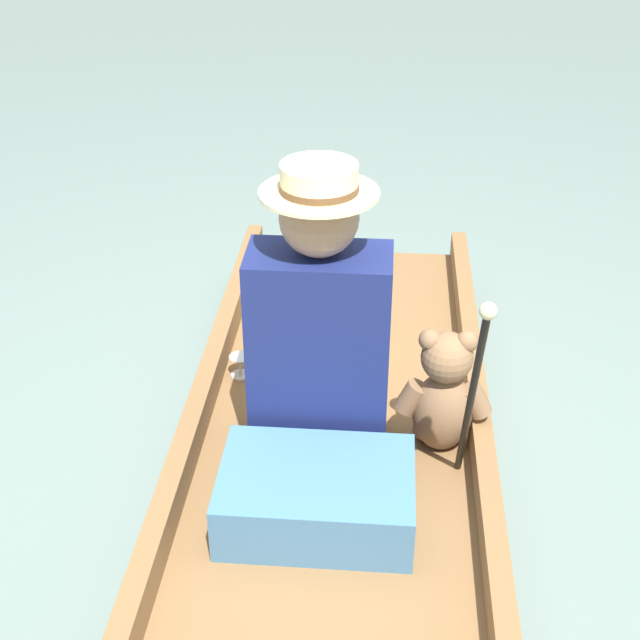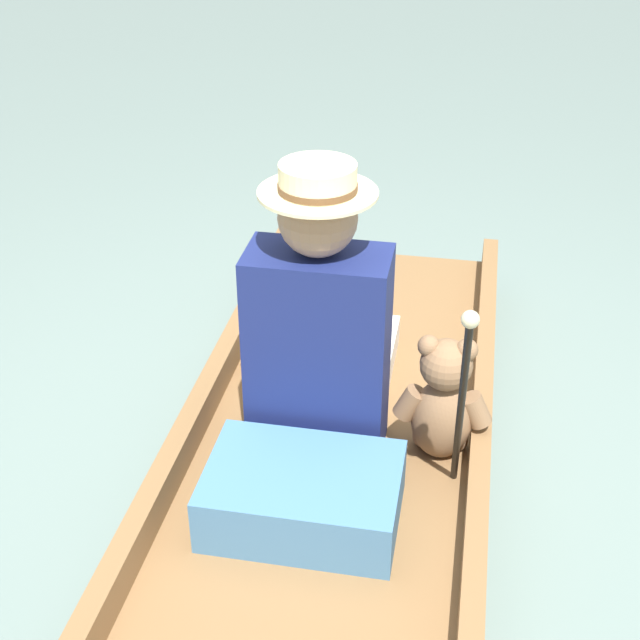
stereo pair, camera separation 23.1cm
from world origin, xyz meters
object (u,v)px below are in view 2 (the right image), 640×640
walking_cane (463,391)px  wine_glass (251,358)px  seated_person (323,335)px  teddy_bear (443,401)px

walking_cane → wine_glass: bearing=140.3°
walking_cane → seated_person: bearing=141.3°
wine_glass → walking_cane: size_ratio=0.11×
wine_glass → walking_cane: (0.73, -0.61, 0.38)m
seated_person → wine_glass: size_ratio=11.52×
teddy_bear → wine_glass: (-0.68, 0.33, -0.14)m
wine_glass → teddy_bear: bearing=-26.0°
seated_person → wine_glass: 0.50m
seated_person → walking_cane: 0.55m
seated_person → walking_cane: bearing=-42.7°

